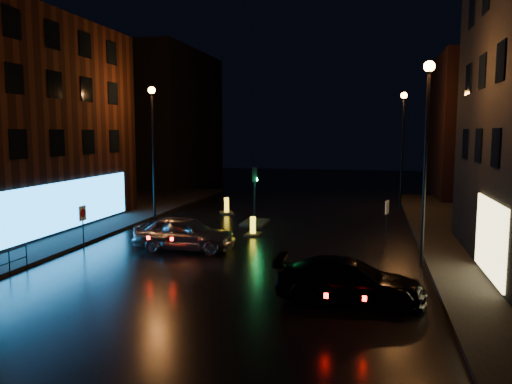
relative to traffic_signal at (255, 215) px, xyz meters
The scene contains 14 objects.
ground 14.06m from the traffic_signal, 85.10° to the right, with size 120.00×120.00×0.00m, color black.
pavement_left 14.14m from the traffic_signal, 154.89° to the right, with size 12.00×44.00×0.15m, color black.
building_far_left 26.50m from the traffic_signal, 125.18° to the left, with size 8.00×16.00×14.00m, color black.
building_far_right 24.83m from the traffic_signal, 48.01° to the left, with size 8.00×14.00×12.00m, color black.
street_lamp_lfar 8.32m from the traffic_signal, behind, with size 0.44×0.44×8.37m.
street_lamp_rnear 13.06m from the traffic_signal, 41.63° to the right, with size 0.44×0.44×8.37m.
street_lamp_rfar 13.06m from the traffic_signal, 41.63° to the left, with size 0.44×0.44×8.37m.
traffic_signal is the anchor object (origin of this frame).
silver_hatchback 7.69m from the traffic_signal, 102.46° to the right, with size 1.91×4.75×1.62m, color #999AA0.
dark_sedan 14.54m from the traffic_signal, 64.60° to the right, with size 1.99×4.89×1.42m, color black.
bollard_near 3.51m from the traffic_signal, 78.54° to the right, with size 0.78×1.16×1.01m.
bollard_far 4.21m from the traffic_signal, 130.63° to the left, with size 1.29×1.50×1.11m.
road_sign_left 10.73m from the traffic_signal, 126.21° to the right, with size 0.07×0.51×2.12m.
road_sign_right 8.44m from the traffic_signal, 23.21° to the right, with size 0.20×0.49×2.09m.
Camera 1 is at (5.63, -15.30, 5.54)m, focal length 35.00 mm.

